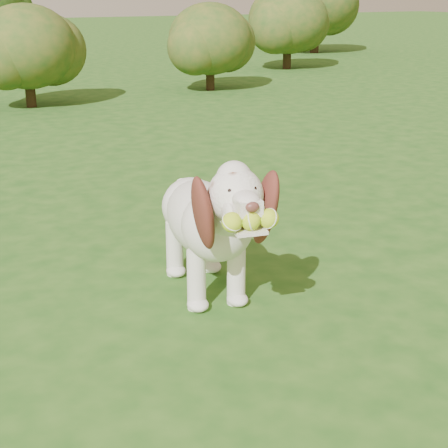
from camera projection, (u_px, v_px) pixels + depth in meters
ground at (209, 344)px, 3.16m from camera, size 80.00×80.00×0.00m
dog at (209, 217)px, 3.52m from camera, size 0.59×1.28×0.83m
shrub_f at (288, 19)px, 13.96m from camera, size 1.62×1.62×1.68m
shrub_c at (26, 47)px, 9.33m from camera, size 1.35×1.35×1.40m
shrub_d at (210, 39)px, 10.96m from camera, size 1.33×1.33×1.38m
shrub_h at (316, 0)px, 17.54m from camera, size 2.15×2.15×2.23m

